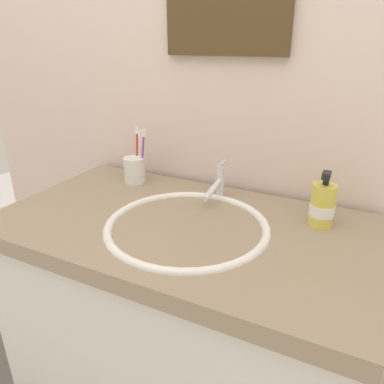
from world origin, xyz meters
name	(u,v)px	position (x,y,z in m)	size (l,w,h in m)	color
tiled_wall_back	(228,81)	(0.00, 0.33, 1.20)	(2.23, 0.04, 2.40)	beige
vanity_counter	(181,337)	(0.00, 0.00, 0.43)	(1.03, 0.58, 0.86)	silver
sink_basin	(187,241)	(0.03, -0.02, 0.81)	(0.45, 0.45, 0.13)	white
faucet	(218,184)	(0.03, 0.19, 0.91)	(0.02, 0.16, 0.11)	silver
toothbrush_cup	(134,170)	(-0.28, 0.19, 0.90)	(0.07, 0.07, 0.09)	white
toothbrush_purple	(143,153)	(-0.25, 0.20, 0.96)	(0.03, 0.03, 0.18)	purple
toothbrush_red	(137,150)	(-0.29, 0.22, 0.97)	(0.01, 0.04, 0.18)	red
toothbrush_white	(140,152)	(-0.27, 0.22, 0.96)	(0.01, 0.03, 0.17)	white
soap_dispenser	(322,205)	(0.35, 0.15, 0.91)	(0.07, 0.07, 0.16)	#DBCC4C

